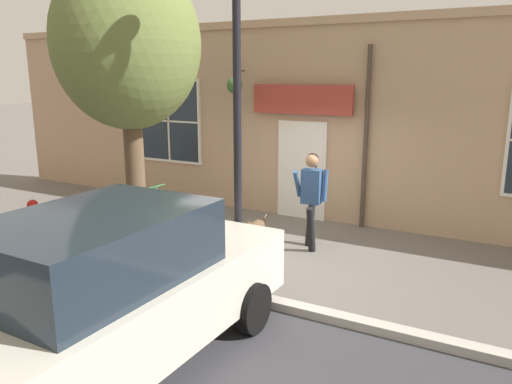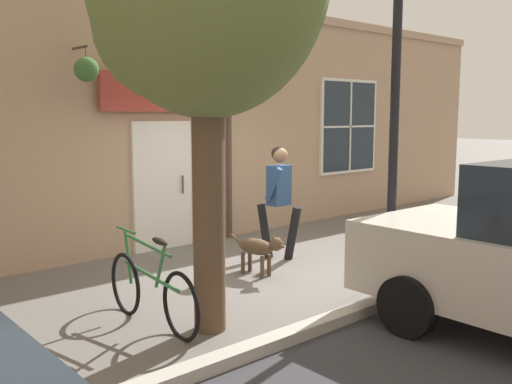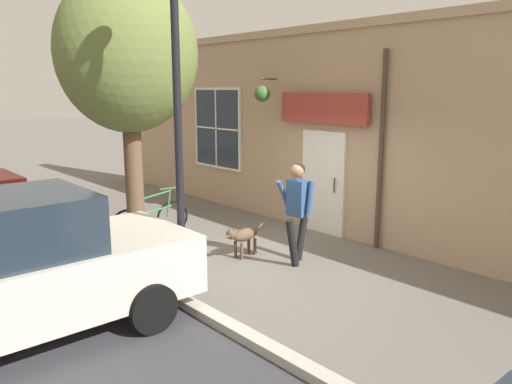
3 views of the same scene
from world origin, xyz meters
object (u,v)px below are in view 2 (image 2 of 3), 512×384
(pedestrian_walking, at_px, (279,191))
(dog_on_leash, at_px, (259,248))
(leaning_bicycle, at_px, (151,290))
(street_lamp, at_px, (398,19))

(pedestrian_walking, distance_m, dog_on_leash, 1.18)
(leaning_bicycle, bearing_deg, dog_on_leash, 106.56)
(pedestrian_walking, bearing_deg, leaning_bicycle, -69.33)
(dog_on_leash, height_order, leaning_bicycle, leaning_bicycle)
(leaning_bicycle, bearing_deg, street_lamp, 68.76)
(leaning_bicycle, xyz_separation_m, street_lamp, (1.06, 2.73, 2.92))
(pedestrian_walking, height_order, leaning_bicycle, pedestrian_walking)
(dog_on_leash, bearing_deg, leaning_bicycle, -73.44)
(street_lamp, bearing_deg, pedestrian_walking, 174.46)
(dog_on_leash, bearing_deg, pedestrian_walking, 119.94)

